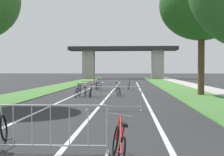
% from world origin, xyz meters
% --- Properties ---
extents(grass_verge_left, '(3.12, 70.99, 0.05)m').
position_xyz_m(grass_verge_left, '(-5.93, 29.04, 0.03)').
color(grass_verge_left, '#477A38').
rests_on(grass_verge_left, ground).
extents(grass_verge_right, '(3.12, 70.99, 0.05)m').
position_xyz_m(grass_verge_right, '(5.93, 29.04, 0.03)').
color(grass_verge_right, '#477A38').
rests_on(grass_verge_right, ground).
extents(sidewalk_path_right, '(2.14, 70.99, 0.08)m').
position_xyz_m(sidewalk_path_right, '(8.57, 29.04, 0.04)').
color(sidewalk_path_right, '#ADA89E').
rests_on(sidewalk_path_right, ground).
extents(lane_stripe_center, '(0.14, 41.07, 0.01)m').
position_xyz_m(lane_stripe_center, '(0.00, 20.53, 0.00)').
color(lane_stripe_center, silver).
rests_on(lane_stripe_center, ground).
extents(lane_stripe_right_lane, '(0.14, 41.07, 0.01)m').
position_xyz_m(lane_stripe_right_lane, '(2.40, 20.53, 0.00)').
color(lane_stripe_right_lane, silver).
rests_on(lane_stripe_right_lane, ground).
extents(lane_stripe_left_lane, '(0.14, 41.07, 0.01)m').
position_xyz_m(lane_stripe_left_lane, '(-2.40, 20.53, 0.00)').
color(lane_stripe_left_lane, silver).
rests_on(lane_stripe_left_lane, ground).
extents(overpass_bridge, '(21.94, 4.27, 6.48)m').
position_xyz_m(overpass_bridge, '(0.00, 58.67, 4.55)').
color(overpass_bridge, '#2D2D30').
rests_on(overpass_bridge, ground).
extents(tree_right_pine_far, '(5.86, 5.86, 8.82)m').
position_xyz_m(tree_right_pine_far, '(6.45, 18.89, 6.31)').
color(tree_right_pine_far, '#4C3823').
rests_on(tree_right_pine_far, ground).
extents(crowd_barrier_nearest, '(2.46, 0.50, 1.05)m').
position_xyz_m(crowd_barrier_nearest, '(-0.18, 3.86, 0.52)').
color(crowd_barrier_nearest, '#ADADB2').
rests_on(crowd_barrier_nearest, ground).
extents(crowd_barrier_second, '(2.46, 0.47, 1.05)m').
position_xyz_m(crowd_barrier_second, '(0.79, 10.69, 0.52)').
color(crowd_barrier_second, '#ADADB2').
rests_on(crowd_barrier_second, ground).
extents(crowd_barrier_third, '(2.47, 0.55, 1.05)m').
position_xyz_m(crowd_barrier_third, '(-0.49, 17.52, 0.52)').
color(crowd_barrier_third, '#ADADB2').
rests_on(crowd_barrier_third, ground).
extents(crowd_barrier_fourth, '(2.47, 0.53, 1.05)m').
position_xyz_m(crowd_barrier_fourth, '(-0.04, 24.36, 0.52)').
color(crowd_barrier_fourth, '#ADADB2').
rests_on(crowd_barrier_fourth, ground).
extents(bicycle_white_0, '(0.46, 1.68, 1.00)m').
position_xyz_m(bicycle_white_0, '(-1.57, 18.02, 0.39)').
color(bicycle_white_0, black).
rests_on(bicycle_white_0, ground).
extents(bicycle_black_1, '(0.45, 1.59, 0.92)m').
position_xyz_m(bicycle_black_1, '(-1.89, 16.98, 0.36)').
color(bicycle_black_1, black).
rests_on(bicycle_black_1, ground).
extents(bicycle_red_3, '(0.48, 1.65, 0.90)m').
position_xyz_m(bicycle_red_3, '(1.29, 3.40, 0.35)').
color(bicycle_red_3, black).
rests_on(bicycle_red_3, ground).
extents(bicycle_teal_4, '(0.51, 1.77, 0.95)m').
position_xyz_m(bicycle_teal_4, '(0.69, 18.06, 0.38)').
color(bicycle_teal_4, black).
rests_on(bicycle_teal_4, ground).
extents(bicycle_blue_5, '(0.58, 1.71, 1.01)m').
position_xyz_m(bicycle_blue_5, '(-1.26, 23.81, 0.39)').
color(bicycle_blue_5, black).
rests_on(bicycle_blue_5, ground).
extents(bicycle_yellow_6, '(0.54, 1.72, 0.99)m').
position_xyz_m(bicycle_yellow_6, '(-1.08, 17.05, 0.37)').
color(bicycle_yellow_6, black).
rests_on(bicycle_yellow_6, ground).
extents(bicycle_orange_7, '(0.43, 1.65, 0.97)m').
position_xyz_m(bicycle_orange_7, '(-1.65, 24.88, 0.36)').
color(bicycle_orange_7, black).
rests_on(bicycle_orange_7, ground).
extents(bicycle_purple_8, '(0.54, 1.69, 0.90)m').
position_xyz_m(bicycle_purple_8, '(1.40, 24.94, 0.35)').
color(bicycle_purple_8, black).
rests_on(bicycle_purple_8, ground).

